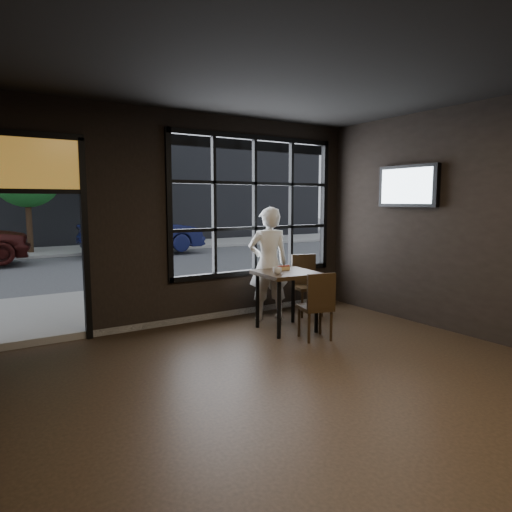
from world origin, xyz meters
TOP-DOWN VIEW (x-y plane):
  - floor at (0.00, 0.00)m, footprint 6.00×7.00m
  - ceiling at (0.00, 0.00)m, footprint 6.00×7.00m
  - window_frame at (1.20, 3.50)m, footprint 3.06×0.12m
  - stained_transom at (-2.10, 3.50)m, footprint 1.20×0.06m
  - street_asphalt at (0.00, 24.00)m, footprint 60.00×41.00m
  - building_across at (0.00, 23.00)m, footprint 28.00×12.00m
  - cafe_table at (1.03, 2.37)m, footprint 0.87×0.87m
  - chair_near at (1.11, 1.81)m, footprint 0.49×0.49m
  - chair_window at (1.86, 2.90)m, footprint 0.53×0.53m
  - man at (1.16, 3.03)m, footprint 0.75×0.59m
  - hotdog at (1.08, 2.51)m, footprint 0.21×0.10m
  - cup at (0.78, 2.25)m, footprint 0.16×0.16m
  - tv at (2.93, 1.83)m, footprint 0.12×1.09m
  - navy_car at (2.35, 12.69)m, footprint 4.24×1.67m
  - tree_left at (-0.98, 14.69)m, footprint 2.34×2.34m
  - tree_right at (2.11, 14.97)m, footprint 2.71×2.71m

SIDE VIEW (x-z plane):
  - street_asphalt at x=0.00m, z-range -0.04..0.00m
  - floor at x=0.00m, z-range -0.02..0.00m
  - cafe_table at x=1.03m, z-range 0.00..0.87m
  - chair_near at x=1.11m, z-range 0.00..0.93m
  - chair_window at x=1.86m, z-range 0.00..0.99m
  - navy_car at x=2.35m, z-range 0.10..1.48m
  - man at x=1.16m, z-range 0.00..1.79m
  - hotdog at x=1.08m, z-range 0.87..0.93m
  - cup at x=0.78m, z-range 0.87..0.96m
  - window_frame at x=1.20m, z-range 0.66..2.94m
  - tv at x=2.93m, z-range 1.79..2.43m
  - stained_transom at x=-2.10m, z-range 2.00..2.70m
  - tree_left at x=-0.98m, z-range 0.82..4.82m
  - ceiling at x=0.00m, z-range 3.20..3.22m
  - tree_right at x=2.11m, z-range 0.95..5.57m
  - building_across at x=0.00m, z-range 0.00..15.00m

